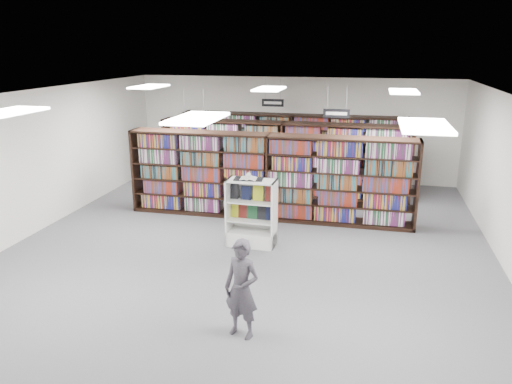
% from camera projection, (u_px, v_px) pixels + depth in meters
% --- Properties ---
extents(floor, '(12.00, 12.00, 0.00)m').
position_uv_depth(floor, '(249.00, 248.00, 10.56)').
color(floor, '#5A595F').
rests_on(floor, ground).
extents(ceiling, '(10.00, 12.00, 0.10)m').
position_uv_depth(ceiling, '(249.00, 95.00, 9.66)').
color(ceiling, silver).
rests_on(ceiling, wall_back).
extents(wall_back, '(10.00, 0.10, 3.20)m').
position_uv_depth(wall_back, '(294.00, 129.00, 15.72)').
color(wall_back, white).
rests_on(wall_back, ground).
extents(wall_front, '(10.00, 0.10, 3.20)m').
position_uv_depth(wall_front, '(92.00, 336.00, 4.50)').
color(wall_front, white).
rests_on(wall_front, ground).
extents(wall_left, '(0.10, 12.00, 3.20)m').
position_uv_depth(wall_left, '(33.00, 163.00, 11.19)').
color(wall_left, white).
rests_on(wall_left, ground).
extents(bookshelf_row_near, '(7.00, 0.60, 2.10)m').
position_uv_depth(bookshelf_row_near, '(269.00, 177.00, 12.14)').
color(bookshelf_row_near, black).
rests_on(bookshelf_row_near, floor).
extents(bookshelf_row_mid, '(7.00, 0.60, 2.10)m').
position_uv_depth(bookshelf_row_mid, '(283.00, 159.00, 14.01)').
color(bookshelf_row_mid, black).
rests_on(bookshelf_row_mid, floor).
extents(bookshelf_row_far, '(7.00, 0.60, 2.10)m').
position_uv_depth(bookshelf_row_far, '(292.00, 148.00, 15.60)').
color(bookshelf_row_far, black).
rests_on(bookshelf_row_far, floor).
extents(aisle_sign_left, '(0.65, 0.02, 0.80)m').
position_uv_depth(aisle_sign_left, '(194.00, 120.00, 11.11)').
color(aisle_sign_left, '#B2B2B7').
rests_on(aisle_sign_left, ceiling).
extents(aisle_sign_right, '(0.65, 0.02, 0.80)m').
position_uv_depth(aisle_sign_right, '(336.00, 113.00, 12.33)').
color(aisle_sign_right, '#B2B2B7').
rests_on(aisle_sign_right, ceiling).
extents(aisle_sign_center, '(0.65, 0.02, 0.80)m').
position_uv_depth(aisle_sign_center, '(273.00, 102.00, 14.63)').
color(aisle_sign_center, '#B2B2B7').
rests_on(aisle_sign_center, ceiling).
extents(troffer_front_left, '(0.60, 1.20, 0.04)m').
position_uv_depth(troffer_front_left, '(8.00, 112.00, 7.51)').
color(troffer_front_left, white).
rests_on(troffer_front_left, ceiling).
extents(troffer_front_center, '(0.60, 1.20, 0.04)m').
position_uv_depth(troffer_front_center, '(197.00, 118.00, 6.87)').
color(troffer_front_center, white).
rests_on(troffer_front_center, ceiling).
extents(troffer_front_right, '(0.60, 1.20, 0.04)m').
position_uv_depth(troffer_front_right, '(425.00, 126.00, 6.22)').
color(troffer_front_right, white).
rests_on(troffer_front_right, ceiling).
extents(troffer_back_left, '(0.60, 1.20, 0.04)m').
position_uv_depth(troffer_back_left, '(149.00, 87.00, 12.19)').
color(troffer_back_left, white).
rests_on(troffer_back_left, ceiling).
extents(troffer_back_center, '(0.60, 1.20, 0.04)m').
position_uv_depth(troffer_back_center, '(269.00, 89.00, 11.54)').
color(troffer_back_center, white).
rests_on(troffer_back_center, ceiling).
extents(troffer_back_right, '(0.60, 1.20, 0.04)m').
position_uv_depth(troffer_back_right, '(404.00, 91.00, 10.90)').
color(troffer_back_right, white).
rests_on(troffer_back_right, ceiling).
extents(endcap_display, '(1.05, 0.55, 1.45)m').
position_uv_depth(endcap_display, '(252.00, 223.00, 10.65)').
color(endcap_display, white).
rests_on(endcap_display, floor).
extents(open_book, '(0.63, 0.40, 0.13)m').
position_uv_depth(open_book, '(248.00, 178.00, 10.39)').
color(open_book, black).
rests_on(open_book, endcap_display).
extents(shopper, '(0.62, 0.49, 1.50)m').
position_uv_depth(shopper, '(242.00, 289.00, 7.19)').
color(shopper, '#4B4651').
rests_on(shopper, floor).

